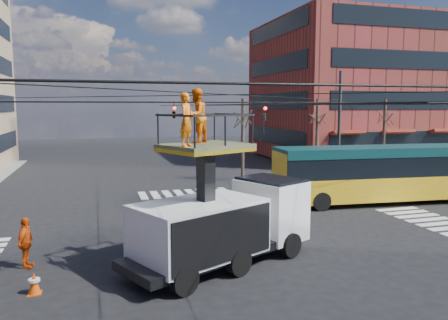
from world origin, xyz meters
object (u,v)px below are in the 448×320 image
Objects in this scene: city_bus at (388,172)px; flagger at (288,208)px; worker_ground at (26,243)px; traffic_cone at (34,283)px; utility_truck at (224,207)px.

city_bus reaches higher than flagger.
city_bus is 8.17m from flagger.
traffic_cone is at bearing -152.21° from worker_ground.
utility_truck reaches higher than city_bus.
worker_ground is (-0.53, 2.32, 0.55)m from traffic_cone.
utility_truck is 0.56× the size of city_bus.
traffic_cone is 0.38× the size of flagger.
traffic_cone is 11.15m from flagger.
city_bus is 19.31m from traffic_cone.
traffic_cone is at bearing -66.13° from flagger.
city_bus is at bearing 111.69° from flagger.
utility_truck reaches higher than flagger.
utility_truck reaches higher than traffic_cone.
traffic_cone is 2.44m from worker_ground.
utility_truck is at bearing -48.61° from flagger.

